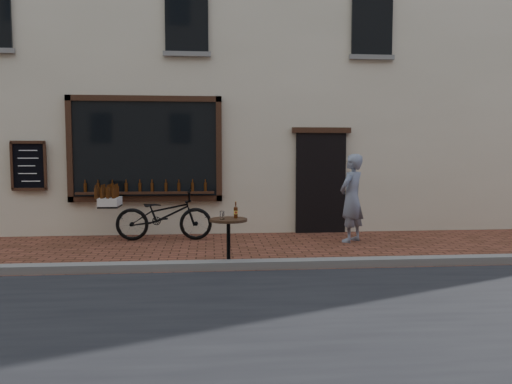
{
  "coord_description": "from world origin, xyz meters",
  "views": [
    {
      "loc": [
        -0.53,
        -7.35,
        1.81
      ],
      "look_at": [
        0.26,
        1.2,
        1.1
      ],
      "focal_mm": 35.0,
      "sensor_mm": 36.0,
      "label": 1
    }
  ],
  "objects": [
    {
      "name": "kerb",
      "position": [
        0.0,
        0.2,
        0.06
      ],
      "size": [
        90.0,
        0.25,
        0.12
      ],
      "primitive_type": "cube",
      "color": "slate",
      "rests_on": "ground"
    },
    {
      "name": "shop_building",
      "position": [
        0.0,
        6.5,
        5.0
      ],
      "size": [
        28.0,
        6.2,
        10.0
      ],
      "color": "beige",
      "rests_on": "ground"
    },
    {
      "name": "bistro_table",
      "position": [
        -0.25,
        0.35,
        0.54
      ],
      "size": [
        0.59,
        0.59,
        1.01
      ],
      "color": "black",
      "rests_on": "ground"
    },
    {
      "name": "cargo_bicycle",
      "position": [
        -1.51,
        2.81,
        0.52
      ],
      "size": [
        2.31,
        0.72,
        1.09
      ],
      "rotation": [
        0.0,
        0.0,
        1.55
      ],
      "color": "black",
      "rests_on": "ground"
    },
    {
      "name": "ground",
      "position": [
        0.0,
        0.0,
        0.0
      ],
      "size": [
        90.0,
        90.0,
        0.0
      ],
      "primitive_type": "plane",
      "color": "#5A2E1D",
      "rests_on": "ground"
    },
    {
      "name": "pedestrian",
      "position": [
        2.27,
        2.29,
        0.87
      ],
      "size": [
        0.75,
        0.74,
        1.75
      ],
      "primitive_type": "imported",
      "rotation": [
        0.0,
        0.0,
        3.91
      ],
      "color": "slate",
      "rests_on": "ground"
    }
  ]
}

